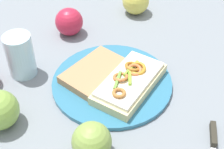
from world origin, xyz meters
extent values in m
plane|color=slate|center=(0.00, 0.00, 0.00)|extent=(2.00, 2.00, 0.00)
cylinder|color=teal|center=(0.00, 0.00, 0.01)|extent=(0.28, 0.28, 0.01)
cube|color=beige|center=(-0.04, 0.00, 0.02)|extent=(0.11, 0.20, 0.02)
cube|color=#EFE4CC|center=(-0.04, 0.00, 0.04)|extent=(0.10, 0.18, 0.01)
torus|color=#AE7026|center=(-0.04, -0.03, 0.04)|extent=(0.05, 0.05, 0.02)
torus|color=#C56A38|center=(-0.05, -0.02, 0.04)|extent=(0.03, 0.04, 0.02)
torus|color=#BE8122|center=(-0.05, -0.03, 0.04)|extent=(0.05, 0.05, 0.02)
torus|color=#C66B37|center=(-0.03, 0.01, 0.04)|extent=(0.04, 0.04, 0.02)
torus|color=#AF6E33|center=(-0.05, 0.06, 0.04)|extent=(0.04, 0.04, 0.01)
cube|color=#81B937|center=(-0.04, -0.03, 0.04)|extent=(0.01, 0.06, 0.01)
cube|color=#84BC31|center=(-0.04, 0.00, 0.04)|extent=(0.03, 0.05, 0.01)
cube|color=#6CA33D|center=(-0.03, 0.02, 0.04)|extent=(0.02, 0.06, 0.01)
cube|color=#B07F55|center=(0.04, 0.00, 0.02)|extent=(0.13, 0.17, 0.02)
sphere|color=#809D45|center=(-0.05, 0.19, 0.04)|extent=(0.08, 0.08, 0.07)
sphere|color=#CAC14B|center=(0.08, -0.31, 0.04)|extent=(0.11, 0.11, 0.08)
sphere|color=#B52039|center=(0.20, -0.13, 0.04)|extent=(0.09, 0.09, 0.08)
cylinder|color=silver|center=(0.21, 0.06, 0.05)|extent=(0.06, 0.06, 0.11)
cube|color=#2D2A20|center=(-0.25, 0.04, 0.01)|extent=(0.03, 0.06, 0.01)
camera|label=1|loc=(-0.26, 0.49, 0.53)|focal=52.68mm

